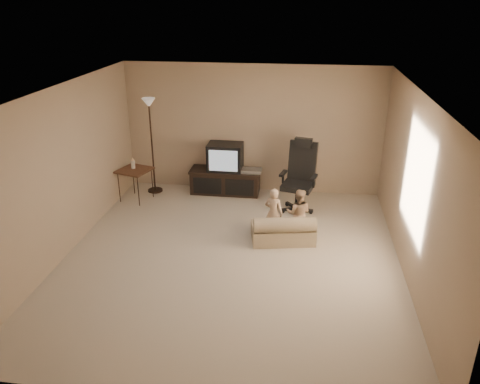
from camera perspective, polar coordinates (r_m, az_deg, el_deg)
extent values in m
plane|color=#B7A891|center=(7.14, -1.07, -8.02)|extent=(5.50, 5.50, 0.00)
plane|color=silver|center=(6.23, -1.24, 12.10)|extent=(5.50, 5.50, 0.00)
plane|color=tan|center=(9.17, 1.55, 7.64)|extent=(5.00, 0.00, 5.00)
plane|color=tan|center=(4.20, -7.14, -12.51)|extent=(5.00, 0.00, 5.00)
plane|color=tan|center=(7.38, -20.73, 2.25)|extent=(0.00, 5.50, 5.50)
plane|color=tan|center=(6.69, 20.52, 0.18)|extent=(0.00, 5.50, 5.50)
cube|color=black|center=(9.32, -1.79, 1.20)|extent=(1.34, 0.48, 0.43)
cube|color=black|center=(9.23, -1.81, 2.61)|extent=(1.38, 0.52, 0.04)
cube|color=black|center=(9.15, -4.00, 0.76)|extent=(0.56, 0.02, 0.33)
cube|color=black|center=(9.05, -0.07, 0.55)|extent=(0.56, 0.02, 0.33)
cube|color=black|center=(9.16, -1.81, 4.31)|extent=(0.67, 0.48, 0.53)
cube|color=white|center=(8.93, -2.07, 3.81)|extent=(0.55, 0.01, 0.41)
cube|color=silver|center=(9.10, 1.42, 2.63)|extent=(0.38, 0.27, 0.06)
cylinder|color=black|center=(8.54, 6.99, -0.74)|extent=(0.07, 0.07, 0.42)
cube|color=black|center=(8.45, 7.07, 0.76)|extent=(0.64, 0.64, 0.09)
cube|color=black|center=(8.54, 7.64, 3.77)|extent=(0.53, 0.30, 0.74)
cube|color=black|center=(8.44, 7.76, 5.99)|extent=(0.33, 0.18, 0.17)
cube|color=black|center=(8.45, 5.28, 2.29)|extent=(0.14, 0.30, 0.04)
cube|color=black|center=(8.32, 9.02, 1.76)|extent=(0.14, 0.30, 0.04)
cube|color=brown|center=(9.07, -12.74, 2.61)|extent=(0.70, 0.70, 0.03)
cylinder|color=#322016|center=(9.15, -14.53, 0.59)|extent=(0.02, 0.02, 0.61)
cylinder|color=#322016|center=(8.89, -12.29, 0.13)|extent=(0.02, 0.02, 0.61)
cylinder|color=#322016|center=(9.47, -12.86, 1.52)|extent=(0.02, 0.02, 0.61)
cylinder|color=#322016|center=(9.22, -10.65, 1.10)|extent=(0.02, 0.02, 0.61)
cylinder|color=silver|center=(9.11, -12.91, 3.30)|extent=(0.08, 0.08, 0.16)
cone|color=beige|center=(9.07, -12.97, 3.93)|extent=(0.06, 0.06, 0.06)
cylinder|color=#322016|center=(9.61, -10.28, 0.22)|extent=(0.29, 0.29, 0.03)
cylinder|color=#322016|center=(9.31, -10.66, 5.24)|extent=(0.03, 0.03, 1.78)
cone|color=beige|center=(9.08, -11.08, 10.64)|extent=(0.25, 0.25, 0.17)
cube|color=tan|center=(7.58, 5.24, -5.02)|extent=(1.08, 0.72, 0.26)
cylinder|color=tan|center=(7.32, 5.49, -4.01)|extent=(1.00, 0.42, 0.24)
imported|color=tan|center=(7.56, 4.13, -2.56)|extent=(0.36, 0.30, 0.85)
imported|color=tan|center=(7.61, 7.14, -2.59)|extent=(0.42, 0.25, 0.82)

